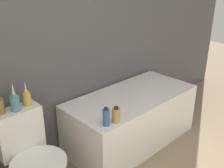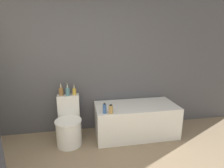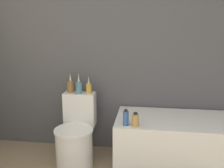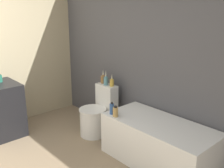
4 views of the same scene
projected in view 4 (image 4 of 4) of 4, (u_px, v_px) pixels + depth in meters
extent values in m
cube|color=#4C4C51|center=(133.00, 53.00, 3.91)|extent=(6.40, 0.06, 2.60)
cube|color=white|center=(158.00, 143.00, 3.34)|extent=(1.45, 0.69, 0.57)
cube|color=#B7BCC6|center=(159.00, 123.00, 3.26)|extent=(1.25, 0.49, 0.01)
cylinder|color=white|center=(93.00, 122.00, 4.12)|extent=(0.41, 0.41, 0.42)
cylinder|color=white|center=(93.00, 110.00, 4.06)|extent=(0.43, 0.43, 0.02)
cube|color=white|center=(107.00, 96.00, 4.20)|extent=(0.37, 0.17, 0.39)
cube|color=black|center=(0.00, 110.00, 4.07)|extent=(0.65, 0.58, 0.84)
cylinder|color=olive|center=(103.00, 80.00, 4.22)|extent=(0.08, 0.08, 0.12)
sphere|color=olive|center=(103.00, 76.00, 4.20)|extent=(0.05, 0.05, 0.05)
cone|color=beige|center=(103.00, 73.00, 4.19)|extent=(0.03, 0.03, 0.11)
cylinder|color=teal|center=(106.00, 81.00, 4.12)|extent=(0.07, 0.07, 0.12)
sphere|color=teal|center=(106.00, 77.00, 4.10)|extent=(0.05, 0.05, 0.05)
cone|color=beige|center=(106.00, 74.00, 4.08)|extent=(0.02, 0.02, 0.11)
cylinder|color=gold|center=(112.00, 83.00, 4.06)|extent=(0.07, 0.07, 0.11)
sphere|color=gold|center=(112.00, 80.00, 4.04)|extent=(0.04, 0.04, 0.04)
cone|color=beige|center=(112.00, 77.00, 4.03)|extent=(0.02, 0.02, 0.09)
cylinder|color=#335999|center=(112.00, 109.00, 3.50)|extent=(0.06, 0.06, 0.15)
cylinder|color=black|center=(112.00, 103.00, 3.48)|extent=(0.03, 0.03, 0.02)
cylinder|color=tan|center=(115.00, 112.00, 3.42)|extent=(0.07, 0.07, 0.13)
cylinder|color=black|center=(115.00, 107.00, 3.40)|extent=(0.04, 0.04, 0.02)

